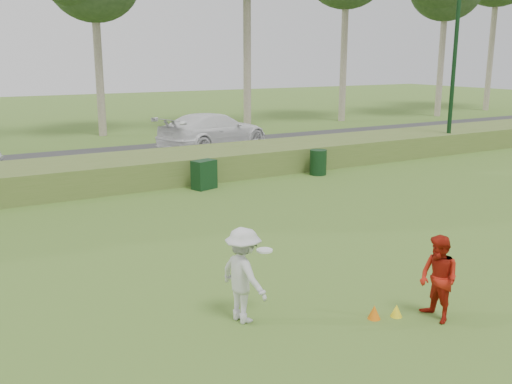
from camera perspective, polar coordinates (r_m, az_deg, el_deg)
ground at (r=10.20m, az=11.47°, el=-11.73°), size 120.00×120.00×0.00m
reed_strip at (r=20.22m, az=-11.34°, el=2.25°), size 80.00×3.00×0.90m
park_road at (r=25.02m, az=-14.98°, el=3.20°), size 80.00×6.00×0.06m
lamp_post at (r=27.00m, az=19.48°, el=15.50°), size 0.70×0.70×8.18m
player_white at (r=9.42m, az=-1.26°, el=-8.30°), size 0.92×1.12×1.60m
player_red at (r=9.93m, az=17.79°, el=-8.27°), size 0.62×0.76×1.46m
cone_orange at (r=9.94m, az=11.73°, el=-11.68°), size 0.22×0.22×0.24m
cone_yellow at (r=10.10m, az=13.87°, el=-11.44°), size 0.20×0.20×0.22m
utility_cabinet at (r=18.86m, az=-5.21°, el=1.75°), size 0.87×0.69×0.96m
trash_bin at (r=21.18m, az=6.24°, el=2.97°), size 0.82×0.82×0.93m
car_right at (r=26.78m, az=-4.25°, el=6.13°), size 6.15×3.94×1.66m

